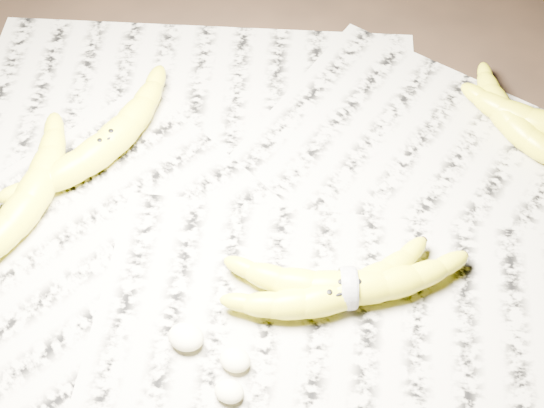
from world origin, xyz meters
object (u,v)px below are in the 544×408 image
(banana_left_b, at_px, (28,200))
(banana_center, at_px, (336,294))
(banana_taped, at_px, (348,286))
(banana_upper_b, at_px, (513,122))
(banana_left_a, at_px, (106,143))

(banana_left_b, bearing_deg, banana_center, -89.44)
(banana_left_b, bearing_deg, banana_taped, -87.50)
(banana_taped, distance_m, banana_upper_b, 0.30)
(banana_center, bearing_deg, banana_taped, 15.45)
(banana_taped, relative_size, banana_upper_b, 1.31)
(banana_left_a, relative_size, banana_left_b, 1.08)
(banana_left_a, distance_m, banana_upper_b, 0.48)
(banana_left_b, xyz_separation_m, banana_center, (0.35, -0.00, -0.00))
(banana_left_a, bearing_deg, banana_upper_b, -47.05)
(banana_center, bearing_deg, banana_left_a, 124.12)
(banana_upper_b, bearing_deg, banana_left_a, -113.21)
(banana_left_a, distance_m, banana_taped, 0.33)
(banana_taped, bearing_deg, banana_upper_b, 45.68)
(banana_upper_b, bearing_deg, banana_left_b, -105.50)
(banana_left_b, height_order, banana_taped, banana_left_b)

